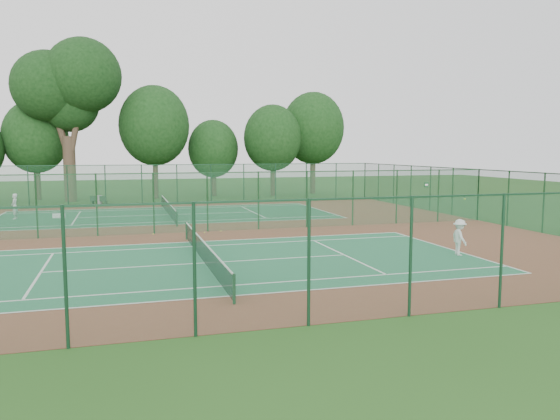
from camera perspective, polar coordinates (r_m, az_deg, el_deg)
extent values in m
plane|color=#204A17|center=(32.20, -10.26, -2.34)|extent=(120.00, 120.00, 0.00)
cube|color=brown|center=(32.20, -10.26, -2.33)|extent=(40.00, 36.00, 0.01)
cube|color=#216842|center=(23.40, -7.93, -5.52)|extent=(23.77, 10.97, 0.01)
cube|color=#1B5834|center=(41.08, -11.58, -0.49)|extent=(23.77, 10.97, 0.01)
cube|color=#1B532B|center=(49.87, -12.47, 2.67)|extent=(40.00, 0.02, 3.50)
cube|color=#12321E|center=(49.80, -12.52, 4.63)|extent=(40.00, 0.05, 0.05)
cube|color=#184A2E|center=(14.38, -2.79, -5.88)|extent=(40.00, 0.02, 3.50)
cube|color=#13341F|center=(14.12, -2.83, 0.92)|extent=(40.00, 0.05, 0.05)
cube|color=#164329|center=(39.41, 20.00, 1.51)|extent=(0.02, 36.00, 3.50)
cube|color=#133418|center=(39.32, 20.09, 3.99)|extent=(0.05, 36.00, 0.05)
cube|color=#18492A|center=(31.98, -10.32, 0.76)|extent=(40.00, 0.02, 3.50)
cube|color=#14381A|center=(31.87, -10.38, 3.82)|extent=(40.00, 0.05, 0.05)
cylinder|color=#14391E|center=(17.14, -4.82, -8.23)|extent=(0.10, 0.10, 0.97)
cylinder|color=#14391E|center=(29.57, -9.75, -2.14)|extent=(0.10, 0.10, 0.97)
cube|color=black|center=(23.31, -7.95, -4.39)|extent=(0.02, 12.80, 0.85)
cube|color=white|center=(23.23, -7.96, -3.33)|extent=(0.04, 12.80, 0.06)
cylinder|color=#143822|center=(34.70, -10.72, -0.92)|extent=(0.10, 0.10, 0.97)
cylinder|color=#143822|center=(47.38, -12.23, 0.96)|extent=(0.10, 0.10, 0.97)
cube|color=black|center=(41.03, -11.59, 0.16)|extent=(0.02, 12.80, 0.85)
cube|color=white|center=(40.99, -11.61, 0.77)|extent=(0.04, 12.80, 0.06)
imported|color=white|center=(26.03, 18.25, -2.73)|extent=(0.73, 1.13, 1.64)
imported|color=silver|center=(41.85, -25.99, 0.35)|extent=(0.49, 0.69, 1.77)
cylinder|color=gray|center=(49.04, -18.38, 0.93)|extent=(0.57, 0.57, 0.91)
cube|color=#11321B|center=(49.28, -18.96, 0.65)|extent=(0.21, 0.38, 0.43)
cube|color=#11321B|center=(48.83, -17.75, 0.64)|extent=(0.21, 0.38, 0.43)
cube|color=#11321B|center=(49.03, -18.37, 0.92)|extent=(1.46, 0.89, 0.05)
cube|color=#11321B|center=(48.84, -18.46, 1.15)|extent=(1.34, 0.56, 0.43)
cube|color=white|center=(41.47, -22.11, -0.55)|extent=(0.87, 0.42, 0.31)
sphere|color=#B2C72E|center=(31.72, -7.89, -2.35)|extent=(0.07, 0.07, 0.07)
sphere|color=#E8F238|center=(32.18, -6.21, -2.20)|extent=(0.07, 0.07, 0.07)
sphere|color=yellow|center=(31.73, -13.11, -2.45)|extent=(0.06, 0.06, 0.06)
cylinder|color=#3B2C20|center=(54.24, -21.12, 4.01)|extent=(1.10, 1.10, 6.03)
cylinder|color=#3B2C20|center=(54.67, -22.24, 8.73)|extent=(2.04, 0.60, 5.99)
cylinder|color=#3B2C20|center=(54.03, -20.38, 9.15)|extent=(1.91, 0.56, 6.50)
sphere|color=black|center=(54.98, -23.11, 11.83)|extent=(6.43, 6.43, 6.43)
sphere|color=black|center=(54.33, -19.88, 13.09)|extent=(6.83, 6.83, 6.83)
sphere|color=black|center=(55.16, -21.09, 10.32)|extent=(5.22, 5.22, 5.22)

